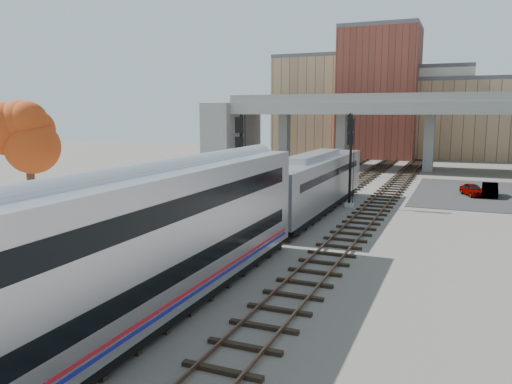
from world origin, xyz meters
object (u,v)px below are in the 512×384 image
Objects in this scene: coach at (114,257)px; tree at (28,136)px; car_b at (490,190)px; locomotive at (314,182)px; signal_mast_far at (349,145)px; signal_mast_mid at (350,163)px; signal_mast_near at (241,176)px; car_a at (472,190)px.

coach is 15.49m from tree.
coach reaches higher than car_b.
signal_mast_far is at bearing 95.46° from locomotive.
signal_mast_mid is at bearing 49.69° from tree.
locomotive is 22.61m from coach.
signal_mast_mid is at bearing 56.86° from locomotive.
car_a is (13.02, 20.41, -2.99)m from signal_mast_near.
signal_mast_mid is 1.96× the size of car_b.
tree is 36.61m from car_b.
car_b is (24.78, 26.41, -5.36)m from tree.
coach is at bearing -129.95° from car_a.
signal_mast_far reaches higher than signal_mast_mid.
tree is (-10.38, -5.74, 2.42)m from signal_mast_near.
signal_mast_near is (-2.10, 14.35, 0.77)m from coach.
signal_mast_far is at bearing 73.91° from tree.
signal_mast_near is at bearing -90.00° from signal_mast_far.
signal_mast_mid is 2.21× the size of car_a.
signal_mast_near reaches higher than locomotive.
signal_mast_mid reaches higher than locomotive.
coach is 3.59× the size of signal_mast_mid.
signal_mast_near is 24.39m from car_a.
signal_mast_far is at bearing 92.70° from coach.
signal_mast_near is 0.89× the size of tree.
car_a is (13.02, -9.82, -3.02)m from signal_mast_far.
signal_mast_far is (-2.10, 44.57, 0.80)m from coach.
locomotive is 0.76× the size of coach.
locomotive is 2.66× the size of signal_mast_near.
tree reaches higher than signal_mast_far.
car_a is (8.92, 9.08, -2.86)m from signal_mast_mid.
car_b is (14.41, -9.56, -2.97)m from signal_mast_far.
signal_mast_far reaches higher than signal_mast_near.
signal_mast_mid is (2.00, 25.67, 0.64)m from coach.
tree reaches higher than coach.
coach is at bearing -87.30° from signal_mast_far.
coach is 7.93× the size of car_a.
signal_mast_far is 16.58m from car_a.
locomotive reaches higher than car_a.
car_b is at bearing -33.57° from signal_mast_far.
signal_mast_mid is at bearing -137.03° from car_b.
tree is at bearing -131.70° from locomotive.
signal_mast_far is 2.03× the size of car_b.
signal_mast_near is 12.04m from signal_mast_mid.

